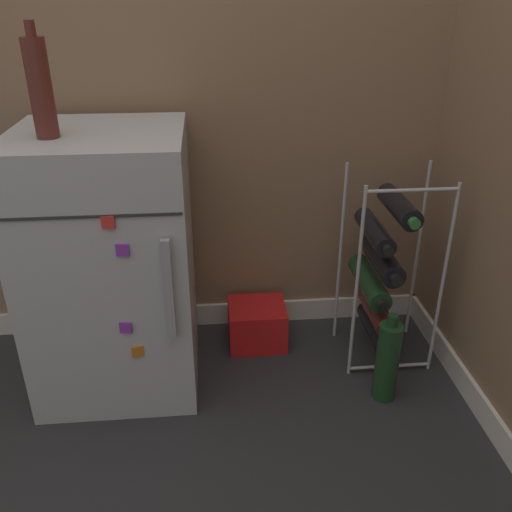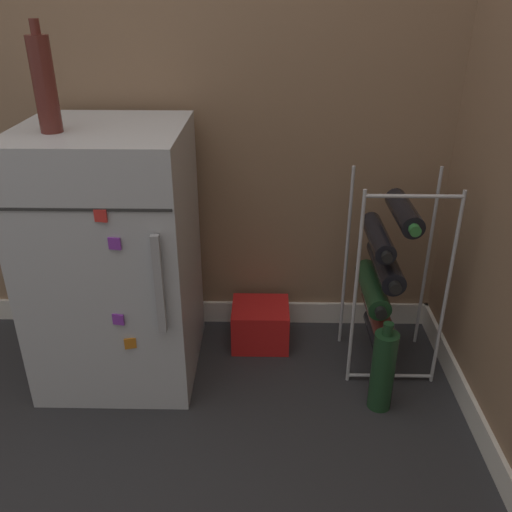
# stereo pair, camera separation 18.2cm
# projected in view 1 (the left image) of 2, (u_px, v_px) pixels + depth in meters

# --- Properties ---
(ground_plane) EXTENTS (14.00, 14.00, 0.00)m
(ground_plane) POSITION_uv_depth(u_px,v_px,m) (196.00, 433.00, 1.69)
(ground_plane) COLOR #28282B
(mini_fridge) EXTENTS (0.51, 0.52, 0.87)m
(mini_fridge) POSITION_uv_depth(u_px,v_px,m) (112.00, 264.00, 1.77)
(mini_fridge) COLOR #B7BABF
(mini_fridge) RESTS_ON ground_plane
(wine_rack) EXTENTS (0.31, 0.32, 0.71)m
(wine_rack) POSITION_uv_depth(u_px,v_px,m) (379.00, 272.00, 1.91)
(wine_rack) COLOR #B2B2B7
(wine_rack) RESTS_ON ground_plane
(soda_box) EXTENTS (0.22, 0.19, 0.16)m
(soda_box) POSITION_uv_depth(u_px,v_px,m) (257.00, 324.00, 2.09)
(soda_box) COLOR red
(soda_box) RESTS_ON ground_plane
(fridge_top_bottle) EXTENTS (0.06, 0.06, 0.30)m
(fridge_top_bottle) POSITION_uv_depth(u_px,v_px,m) (40.00, 88.00, 1.45)
(fridge_top_bottle) COLOR #56231E
(fridge_top_bottle) RESTS_ON mini_fridge
(loose_bottle_floor) EXTENTS (0.08, 0.08, 0.32)m
(loose_bottle_floor) POSITION_uv_depth(u_px,v_px,m) (387.00, 361.00, 1.78)
(loose_bottle_floor) COLOR #19381E
(loose_bottle_floor) RESTS_ON ground_plane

